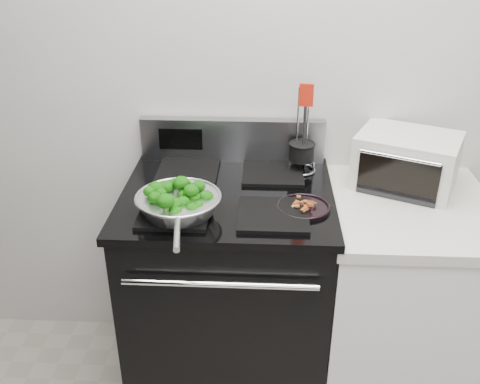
# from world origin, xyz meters

# --- Properties ---
(back_wall) EXTENTS (4.00, 0.02, 2.70)m
(back_wall) POSITION_xyz_m (0.00, 1.75, 1.35)
(back_wall) COLOR silver
(back_wall) RESTS_ON ground
(gas_range) EXTENTS (0.79, 0.69, 1.13)m
(gas_range) POSITION_xyz_m (-0.30, 1.41, 0.49)
(gas_range) COLOR black
(gas_range) RESTS_ON floor
(counter) EXTENTS (0.62, 0.68, 0.92)m
(counter) POSITION_xyz_m (0.39, 1.41, 0.46)
(counter) COLOR white
(counter) RESTS_ON floor
(skillet) EXTENTS (0.30, 0.47, 0.06)m
(skillet) POSITION_xyz_m (-0.45, 1.23, 1.00)
(skillet) COLOR silver
(skillet) RESTS_ON gas_range
(broccoli_pile) EXTENTS (0.23, 0.23, 0.08)m
(broccoli_pile) POSITION_xyz_m (-0.45, 1.23, 1.02)
(broccoli_pile) COLOR #073304
(broccoli_pile) RESTS_ON skillet
(bacon_plate) EXTENTS (0.19, 0.19, 0.04)m
(bacon_plate) POSITION_xyz_m (-0.02, 1.30, 0.97)
(bacon_plate) COLOR black
(bacon_plate) RESTS_ON gas_range
(utensil_holder) EXTENTS (0.12, 0.12, 0.36)m
(utensil_holder) POSITION_xyz_m (-0.02, 1.62, 1.02)
(utensil_holder) COLOR silver
(utensil_holder) RESTS_ON gas_range
(toaster_oven) EXTENTS (0.45, 0.41, 0.21)m
(toaster_oven) POSITION_xyz_m (0.38, 1.57, 1.03)
(toaster_oven) COLOR beige
(toaster_oven) RESTS_ON counter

